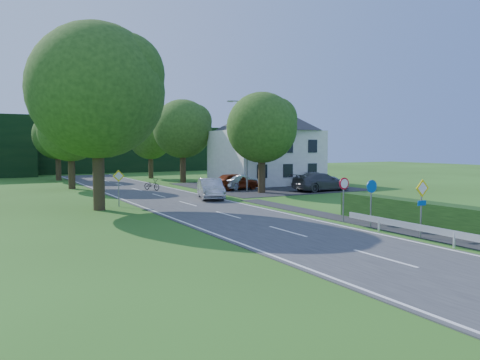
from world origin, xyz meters
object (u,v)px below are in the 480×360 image
moving_car (211,189)px  parked_car_grey (321,182)px  motorcycle (152,185)px  parasol (261,176)px  streetlight (246,141)px  parked_car_silver_b (315,178)px  parked_car_silver_a (238,182)px  parked_car_red (235,181)px

moving_car → parked_car_grey: size_ratio=0.84×
motorcycle → parasol: (11.63, 0.04, 0.44)m
streetlight → moving_car: size_ratio=1.73×
moving_car → parasol: parasol is taller
parked_car_silver_b → parked_car_silver_a: bearing=101.6°
parked_car_silver_a → parasol: 5.29m
parked_car_red → parked_car_silver_a: bearing=-71.8°
parked_car_red → parked_car_silver_b: parked_car_red is taller
parked_car_silver_b → parasol: (-4.48, 3.08, 0.24)m
parked_car_silver_a → parked_car_silver_b: bearing=-114.2°
moving_car → parasol: 13.19m
parasol → streetlight: bearing=-134.2°
parked_car_red → parked_car_grey: parked_car_grey is taller
parked_car_grey → motorcycle: bearing=55.8°
parked_car_red → parked_car_grey: size_ratio=0.81×
parked_car_grey → parked_car_silver_a: bearing=46.1°
streetlight → parked_car_red: 3.95m
moving_car → streetlight: bearing=54.9°
streetlight → parked_car_silver_b: bearing=10.0°
parked_car_grey → parked_car_silver_b: 5.78m
parked_car_grey → parasol: bearing=6.4°
motorcycle → parked_car_grey: 15.13m
moving_car → parasol: size_ratio=2.23×
parked_car_silver_a → parasol: bearing=-79.1°
motorcycle → parked_car_red: 7.53m
parasol → parked_car_grey: bearing=-80.7°
parked_car_silver_b → parasol: bearing=67.6°
streetlight → parked_car_grey: 7.59m
parked_car_silver_a → parked_car_silver_b: size_ratio=0.83×
parked_car_red → parked_car_grey: (6.09, -4.71, 0.04)m
parked_car_silver_a → parked_car_grey: 7.48m
streetlight → parked_car_grey: size_ratio=1.45×
streetlight → parked_car_silver_a: size_ratio=1.92×
motorcycle → parked_car_silver_b: (16.11, -3.05, 0.20)m
streetlight → parasol: streetlight is taller
parked_car_grey → parked_car_silver_b: (3.19, 4.82, -0.11)m
moving_car → parked_car_silver_a: moving_car is taller
parked_car_grey → parasol: (-1.29, 7.90, 0.13)m
parked_car_red → parasol: 5.77m
parked_car_silver_a → parked_car_silver_b: (8.83, -0.08, 0.01)m
parked_car_grey → parasol: parasol is taller
motorcycle → parasol: parasol is taller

